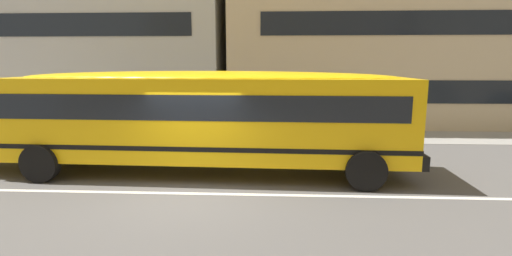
{
  "coord_description": "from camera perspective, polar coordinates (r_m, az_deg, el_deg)",
  "views": [
    {
      "loc": [
        2.1,
        -8.8,
        3.2
      ],
      "look_at": [
        1.61,
        0.96,
        1.53
      ],
      "focal_mm": 25.95,
      "sensor_mm": 36.0,
      "label": 1
    }
  ],
  "objects": [
    {
      "name": "school_bus",
      "position": [
        11.04,
        -8.95,
        2.31
      ],
      "size": [
        13.6,
        3.45,
        3.03
      ],
      "rotation": [
        0.0,
        0.0,
        3.11
      ],
      "color": "yellow",
      "rests_on": "ground_plane"
    },
    {
      "name": "ground_plane",
      "position": [
        9.59,
        -10.08,
        -9.92
      ],
      "size": [
        400.0,
        400.0,
        0.0
      ],
      "primitive_type": "plane",
      "color": "#54514F"
    },
    {
      "name": "sidewalk_far",
      "position": [
        17.03,
        -4.24,
        -1.11
      ],
      "size": [
        120.0,
        3.0,
        0.01
      ],
      "primitive_type": "cube",
      "color": "gray",
      "rests_on": "ground_plane"
    },
    {
      "name": "lane_centreline",
      "position": [
        9.59,
        -10.08,
        -9.9
      ],
      "size": [
        110.0,
        0.16,
        0.01
      ],
      "primitive_type": "cube",
      "color": "silver",
      "rests_on": "ground_plane"
    }
  ]
}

